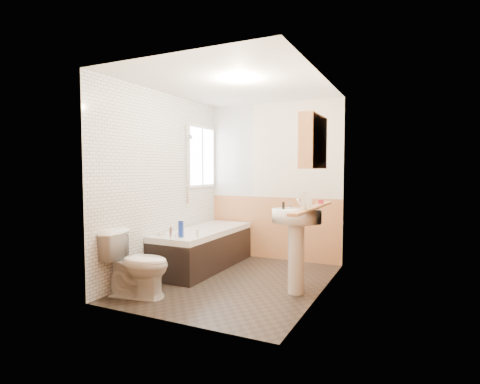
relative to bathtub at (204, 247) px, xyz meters
The scene contains 26 objects.
floor 0.90m from the bathtub, 30.87° to the right, with size 2.80×2.80×0.00m, color black.
ceiling 2.36m from the bathtub, 30.87° to the right, with size 2.80×2.80×0.00m, color white.
wall_back 1.54m from the bathtub, 53.14° to the left, with size 2.20×0.02×2.50m, color #F3E4C9.
wall_front 2.20m from the bathtub, 68.43° to the right, with size 2.20×0.02×2.50m, color #F3E4C9.
wall_left 1.11m from the bathtub, 131.05° to the right, with size 0.02×2.80×2.50m, color #F3E4C9.
wall_right 2.12m from the bathtub, 13.34° to the right, with size 0.02×2.80×2.50m, color #F3E4C9.
wainscot_right 1.88m from the bathtub, 13.50° to the right, with size 0.01×2.80×1.00m, color tan.
wainscot_front 1.98m from the bathtub, 68.19° to the right, with size 2.20×0.01×1.00m, color tan.
wainscot_back 1.22m from the bathtub, 52.51° to the left, with size 2.20×0.01×1.00m, color tan.
tile_cladding_left 1.11m from the bathtub, 129.36° to the right, with size 0.01×2.80×2.50m, color white.
tile_return_back 1.73m from the bathtub, 89.70° to the left, with size 0.75×0.01×1.50m, color white.
window 1.48m from the bathtub, 122.94° to the left, with size 0.03×0.79×0.99m.
bathtub is the anchor object (origin of this frame).
shower_riser 1.37m from the bathtub, 167.90° to the left, with size 0.10×0.08×1.20m.
toilet 1.41m from the bathtub, 91.22° to the right, with size 0.42×0.76×0.74m, color white.
sink 1.71m from the bathtub, 18.74° to the right, with size 0.58×0.47×1.11m.
pine_shelf 1.99m from the bathtub, 17.71° to the right, with size 0.10×1.56×0.03m, color tan.
medicine_cabinet 2.32m from the bathtub, 15.50° to the right, with size 0.17×0.67×0.60m.
foam_can 2.17m from the bathtub, 28.02° to the right, with size 0.06×0.06×0.18m, color silver.
green_bottle 2.11m from the bathtub, 24.20° to the right, with size 0.04×0.04×0.20m, color silver.
black_jar 1.93m from the bathtub, ahead, with size 0.07×0.07×0.05m, color maroon.
soap_bottle 1.95m from the bathtub, 19.36° to the right, with size 0.09×0.20×0.09m, color silver.
clear_bottle 1.71m from the bathtub, 22.59° to the right, with size 0.03×0.03×0.09m, color black.
blue_gel 0.81m from the bathtub, 82.68° to the right, with size 0.06×0.04×0.21m, color #19339E.
cream_jar 0.86m from the bathtub, 104.11° to the right, with size 0.07×0.07×0.05m, color silver.
orange_bottle 0.74m from the bathtub, 65.69° to the right, with size 0.03×0.03×0.10m, color silver.
Camera 1 is at (2.10, -4.25, 1.44)m, focal length 28.00 mm.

